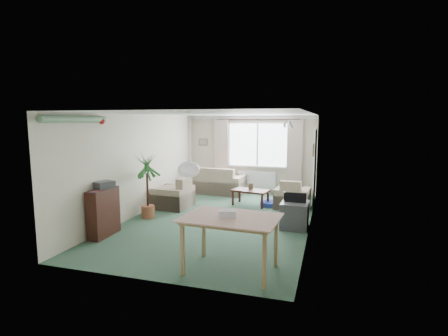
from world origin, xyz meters
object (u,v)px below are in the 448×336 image
(houseplant, at_px, (147,185))
(pet_bed, at_px, (271,203))
(dining_table, at_px, (231,245))
(coffee_table, at_px, (250,198))
(armchair_left, at_px, (173,192))
(bookshelf, at_px, (103,212))
(armchair_corner, at_px, (292,194))
(tv_cube, at_px, (295,215))
(sofa, at_px, (218,180))

(houseplant, xyz_separation_m, pet_bed, (2.55, 2.00, -0.71))
(houseplant, xyz_separation_m, dining_table, (2.64, -2.23, -0.35))
(coffee_table, relative_size, pet_bed, 1.64)
(armchair_left, xyz_separation_m, bookshelf, (-0.34, -2.45, 0.07))
(dining_table, height_order, pet_bed, dining_table)
(armchair_left, xyz_separation_m, houseplant, (-0.15, -1.05, 0.36))
(armchair_corner, distance_m, bookshelf, 4.69)
(coffee_table, bearing_deg, tv_cube, -51.53)
(sofa, bearing_deg, pet_bed, 152.07)
(sofa, bearing_deg, armchair_corner, 156.87)
(bookshelf, relative_size, tv_cube, 1.54)
(sofa, bearing_deg, houseplant, 80.64)
(sofa, relative_size, armchair_left, 1.83)
(houseplant, bearing_deg, bookshelf, -97.75)
(armchair_left, bearing_deg, sofa, 168.66)
(sofa, xyz_separation_m, armchair_corner, (2.42, -1.21, -0.03))
(armchair_left, relative_size, tv_cube, 1.47)
(sofa, height_order, pet_bed, sofa)
(sofa, xyz_separation_m, bookshelf, (-0.89, -4.52, 0.06))
(tv_cube, bearing_deg, armchair_left, 165.88)
(dining_table, distance_m, pet_bed, 4.24)
(armchair_left, distance_m, dining_table, 4.12)
(coffee_table, height_order, pet_bed, coffee_table)
(sofa, bearing_deg, coffee_table, 139.77)
(bookshelf, xyz_separation_m, houseplant, (0.19, 1.40, 0.30))
(armchair_corner, height_order, tv_cube, armchair_corner)
(armchair_left, bearing_deg, armchair_corner, 109.79)
(armchair_corner, distance_m, armchair_left, 3.10)
(coffee_table, xyz_separation_m, dining_table, (0.61, -4.09, 0.20))
(bookshelf, distance_m, pet_bed, 4.38)
(coffee_table, distance_m, pet_bed, 0.57)
(houseplant, height_order, dining_table, houseplant)
(armchair_corner, relative_size, armchair_left, 0.94)
(coffee_table, distance_m, dining_table, 4.14)
(bookshelf, bearing_deg, sofa, 77.63)
(armchair_left, height_order, tv_cube, armchair_left)
(bookshelf, bearing_deg, tv_cube, 23.02)
(armchair_left, xyz_separation_m, tv_cube, (3.20, -0.86, -0.12))
(armchair_corner, height_order, coffee_table, armchair_corner)
(coffee_table, xyz_separation_m, tv_cube, (1.32, -1.67, 0.07))
(armchair_left, distance_m, tv_cube, 3.31)
(armchair_corner, relative_size, coffee_table, 0.90)
(houseplant, bearing_deg, sofa, 77.31)
(tv_cube, bearing_deg, bookshelf, -154.93)
(tv_cube, bearing_deg, pet_bed, 114.68)
(armchair_corner, bearing_deg, bookshelf, 49.50)
(armchair_corner, xyz_separation_m, houseplant, (-3.12, -1.91, 0.39))
(armchair_left, xyz_separation_m, pet_bed, (2.40, 0.94, -0.34))
(armchair_left, distance_m, pet_bed, 2.61)
(armchair_corner, relative_size, tv_cube, 1.38)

